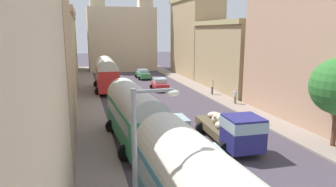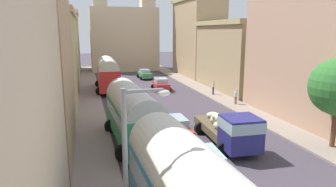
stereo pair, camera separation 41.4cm
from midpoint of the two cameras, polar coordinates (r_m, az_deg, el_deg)
ground_plane at (r=33.00m, az=-1.48°, el=-1.54°), size 154.00×154.00×0.00m
sidewalk_left at (r=32.08m, az=-14.16°, el=-2.17°), size 2.50×70.00×0.14m
sidewalk_right at (r=35.39m, az=9.99°, el=-0.69°), size 2.50×70.00×0.14m
building_left_1 at (r=19.95m, az=-26.50°, el=8.12°), size 6.49×11.29×13.47m
building_left_2 at (r=33.02m, az=-21.24°, el=6.21°), size 5.55×14.41×9.65m
building_left_3 at (r=46.40m, az=-19.12°, el=7.77°), size 4.60×10.62×9.69m
building_left_4 at (r=58.47m, az=-18.48°, el=9.22°), size 4.65×13.11×11.11m
building_right_1 at (r=27.62m, az=26.97°, el=8.90°), size 5.02×14.89×13.61m
building_right_2 at (r=40.43m, az=13.01°, el=7.07°), size 6.45×13.29×8.92m
building_right_3 at (r=52.04m, az=5.83°, el=10.56°), size 5.62×12.33×13.01m
distant_church at (r=60.03m, az=-8.17°, el=10.95°), size 12.68×7.12×19.82m
parked_bus_1 at (r=20.52m, az=-6.17°, el=-3.64°), size 3.58×8.76×3.97m
parked_bus_2 at (r=39.21m, az=-11.04°, el=3.87°), size 3.46×8.65×4.25m
cargo_truck_0 at (r=20.25m, az=12.47°, el=-6.66°), size 3.24×7.18×2.51m
car_0 at (r=39.19m, az=-1.05°, el=1.77°), size 2.46×3.92×1.58m
car_1 at (r=48.80m, az=-4.20°, el=3.72°), size 2.27×4.01×1.52m
car_2 at (r=16.10m, az=7.83°, el=-13.38°), size 2.43×4.37×1.58m
car_3 at (r=21.62m, az=1.75°, el=-6.58°), size 2.41×4.07×1.59m
pedestrian_0 at (r=32.02m, az=13.12°, el=-0.52°), size 0.51×0.51×1.69m
pedestrian_1 at (r=36.30m, az=8.92°, el=1.27°), size 0.36×0.36×1.86m
streetlamp_near at (r=9.51m, az=-5.61°, el=-13.41°), size 1.50×0.28×5.99m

